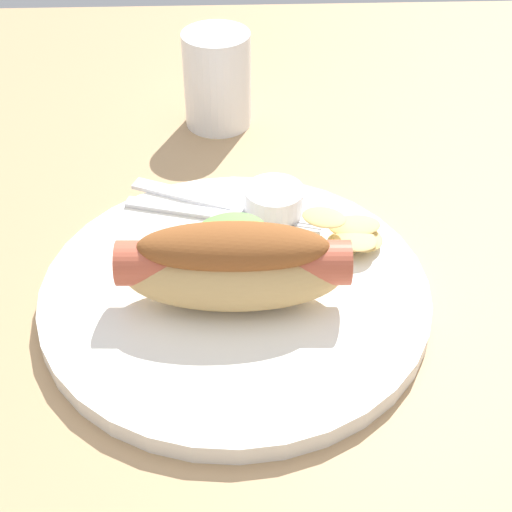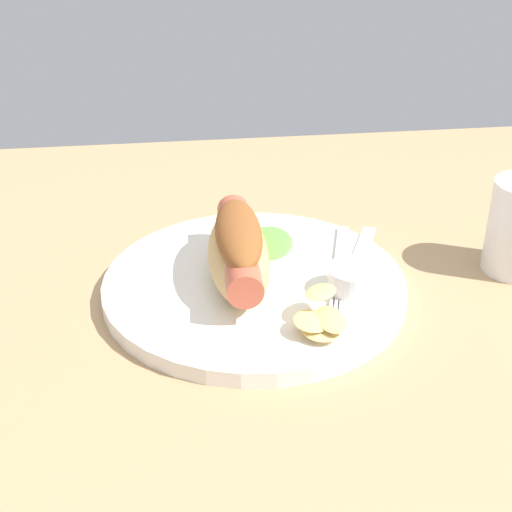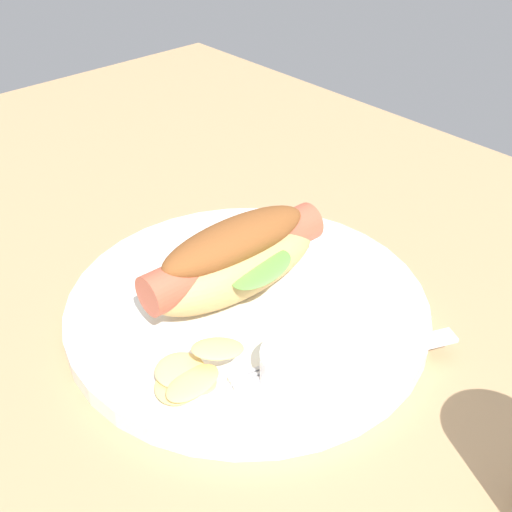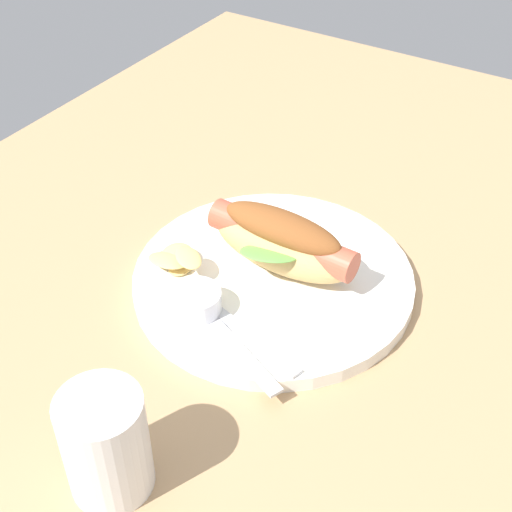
{
  "view_description": "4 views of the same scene",
  "coord_description": "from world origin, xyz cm",
  "px_view_note": "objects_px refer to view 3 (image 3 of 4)",
  "views": [
    {
      "loc": [
        -40.82,
        2.07,
        40.2
      ],
      "look_at": [
        0.62,
        0.5,
        5.29
      ],
      "focal_mm": 53.24,
      "sensor_mm": 36.0,
      "label": 1
    },
    {
      "loc": [
        -6.19,
        -59.63,
        39.09
      ],
      "look_at": [
        1.74,
        2.77,
        3.76
      ],
      "focal_mm": 52.53,
      "sensor_mm": 36.0,
      "label": 2
    },
    {
      "loc": [
        32.93,
        -25.48,
        35.04
      ],
      "look_at": [
        0.42,
        3.96,
        4.55
      ],
      "focal_mm": 46.11,
      "sensor_mm": 36.0,
      "label": 3
    },
    {
      "loc": [
        51.55,
        31.15,
        51.65
      ],
      "look_at": [
        2.47,
        0.54,
        4.02
      ],
      "focal_mm": 51.35,
      "sensor_mm": 36.0,
      "label": 4
    }
  ],
  "objects_px": {
    "fork": "(339,346)",
    "plate": "(248,308)",
    "knife": "(367,356)",
    "sauce_ramekin": "(296,367)",
    "hot_dog": "(232,256)",
    "chips_pile": "(192,374)"
  },
  "relations": [
    {
      "from": "chips_pile",
      "to": "plate",
      "type": "bearing_deg",
      "value": 116.63
    },
    {
      "from": "plate",
      "to": "hot_dog",
      "type": "height_order",
      "value": "hot_dog"
    },
    {
      "from": "knife",
      "to": "chips_pile",
      "type": "bearing_deg",
      "value": -5.41
    },
    {
      "from": "plate",
      "to": "hot_dog",
      "type": "distance_m",
      "value": 0.05
    },
    {
      "from": "sauce_ramekin",
      "to": "chips_pile",
      "type": "xyz_separation_m",
      "value": [
        -0.04,
        -0.06,
        -0.0
      ]
    },
    {
      "from": "plate",
      "to": "fork",
      "type": "xyz_separation_m",
      "value": [
        0.09,
        0.01,
        0.01
      ]
    },
    {
      "from": "plate",
      "to": "chips_pile",
      "type": "bearing_deg",
      "value": -63.37
    },
    {
      "from": "fork",
      "to": "plate",
      "type": "bearing_deg",
      "value": -66.11
    },
    {
      "from": "knife",
      "to": "chips_pile",
      "type": "xyz_separation_m",
      "value": [
        -0.06,
        -0.11,
        0.01
      ]
    },
    {
      "from": "hot_dog",
      "to": "fork",
      "type": "distance_m",
      "value": 0.11
    },
    {
      "from": "fork",
      "to": "knife",
      "type": "relative_size",
      "value": 1.15
    },
    {
      "from": "hot_dog",
      "to": "chips_pile",
      "type": "height_order",
      "value": "hot_dog"
    },
    {
      "from": "knife",
      "to": "hot_dog",
      "type": "bearing_deg",
      "value": -57.51
    },
    {
      "from": "plate",
      "to": "knife",
      "type": "distance_m",
      "value": 0.11
    },
    {
      "from": "sauce_ramekin",
      "to": "fork",
      "type": "height_order",
      "value": "sauce_ramekin"
    },
    {
      "from": "hot_dog",
      "to": "chips_pile",
      "type": "relative_size",
      "value": 2.16
    },
    {
      "from": "fork",
      "to": "knife",
      "type": "height_order",
      "value": "same"
    },
    {
      "from": "hot_dog",
      "to": "knife",
      "type": "relative_size",
      "value": 1.15
    },
    {
      "from": "fork",
      "to": "knife",
      "type": "xyz_separation_m",
      "value": [
        0.02,
        0.01,
        -0.0
      ]
    },
    {
      "from": "sauce_ramekin",
      "to": "knife",
      "type": "distance_m",
      "value": 0.06
    },
    {
      "from": "sauce_ramekin",
      "to": "knife",
      "type": "relative_size",
      "value": 0.34
    },
    {
      "from": "sauce_ramekin",
      "to": "chips_pile",
      "type": "bearing_deg",
      "value": -127.15
    }
  ]
}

